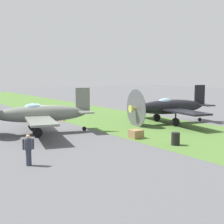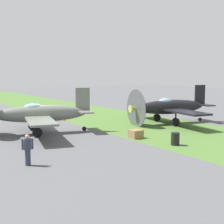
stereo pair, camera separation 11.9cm
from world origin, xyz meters
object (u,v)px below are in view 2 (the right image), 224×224
airplane_wingman (169,107)px  fuel_drum (175,139)px  airplane_lead (39,114)px  runway_marker_cone (64,119)px  supply_crate (136,134)px  ground_crew_chief (28,149)px

airplane_wingman → fuel_drum: size_ratio=12.44×
airplane_lead → runway_marker_cone: airplane_lead is taller
airplane_lead → airplane_wingman: airplane_wingman is taller
fuel_drum → supply_crate: size_ratio=1.00×
supply_crate → runway_marker_cone: supply_crate is taller
airplane_lead → airplane_wingman: (-2.05, -12.80, 0.01)m
airplane_lead → supply_crate: size_ratio=12.32×
ground_crew_chief → supply_crate: size_ratio=1.92×
airplane_wingman → fuel_drum: 10.08m
airplane_wingman → ground_crew_chief: size_ratio=6.47×
ground_crew_chief → supply_crate: 9.99m
airplane_lead → fuel_drum: size_ratio=12.32×
supply_crate → ground_crew_chief: bearing=105.8°
runway_marker_cone → airplane_wingman: bearing=-133.6°
airplane_lead → fuel_drum: 11.47m
supply_crate → runway_marker_cone: size_ratio=2.05×
ground_crew_chief → runway_marker_cone: (14.27, -8.97, -0.69)m
runway_marker_cone → supply_crate: bearing=-176.9°
ground_crew_chief → fuel_drum: 10.37m
ground_crew_chief → runway_marker_cone: 16.87m
ground_crew_chief → airplane_lead: bearing=80.6°
ground_crew_chief → supply_crate: bearing=31.7°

